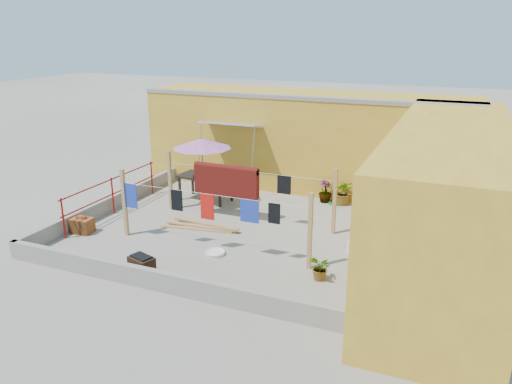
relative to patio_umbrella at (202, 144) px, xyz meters
The scene contains 21 objects.
ground 3.06m from the patio_umbrella, 40.94° to the right, with size 80.00×80.00×0.00m, color #9E998E.
wall_back 3.90m from the patio_umbrella, 53.68° to the left, with size 11.00×3.27×3.21m.
wall_right 7.18m from the patio_umbrella, 12.59° to the right, with size 2.40×9.00×3.20m, color gold.
parapet_front 5.71m from the patio_umbrella, 70.69° to the right, with size 8.30×0.16×0.44m, color gray.
parapet_left 3.24m from the patio_umbrella, 145.52° to the right, with size 0.16×7.30×0.44m, color gray.
red_railing 2.95m from the patio_umbrella, 139.26° to the right, with size 0.05×4.20×1.10m.
clothesline_rig 1.84m from the patio_umbrella, 38.48° to the right, with size 5.09×2.35×1.80m.
patio_umbrella is the anchor object (origin of this frame).
outdoor_table 1.23m from the patio_umbrella, 108.26° to the left, with size 1.81×1.05×0.81m.
brick_stack 4.16m from the patio_umbrella, 120.00° to the right, with size 0.57×0.43×0.48m.
lumber_pile 2.74m from the patio_umbrella, 63.72° to the right, with size 2.18×0.61×0.13m.
brazier 5.16m from the patio_umbrella, 77.65° to the right, with size 0.64×0.52×0.50m.
white_basin 4.16m from the patio_umbrella, 57.41° to the right, with size 0.49×0.49×0.08m.
water_jug_a 5.61m from the patio_umbrella, 19.45° to the right, with size 0.23×0.23×0.36m.
water_jug_b 5.81m from the patio_umbrella, ahead, with size 0.23×0.23×0.36m.
green_hose 4.53m from the patio_umbrella, 23.41° to the left, with size 0.50×0.50×0.07m.
plant_back_a 4.59m from the patio_umbrella, 22.17° to the left, with size 0.72×0.63×0.81m, color #195418.
plant_back_b 4.10m from the patio_umbrella, 25.53° to the left, with size 0.40×0.40×0.72m, color #195418.
plant_right_a 5.72m from the patio_umbrella, ahead, with size 0.47×0.32×0.88m, color #195418.
plant_right_b 5.91m from the patio_umbrella, 15.16° to the right, with size 0.38×0.31×0.69m, color #195418.
plant_right_c 6.03m from the patio_umbrella, 35.93° to the right, with size 0.51×0.44×0.56m, color #195418.
Camera 1 is at (5.35, -11.33, 5.16)m, focal length 35.00 mm.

